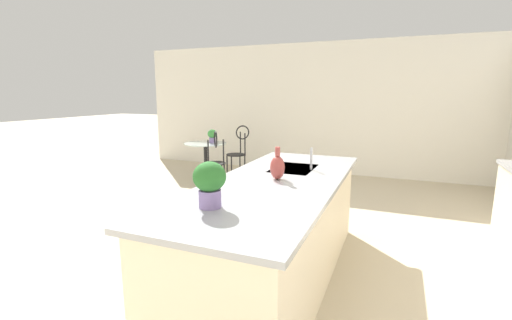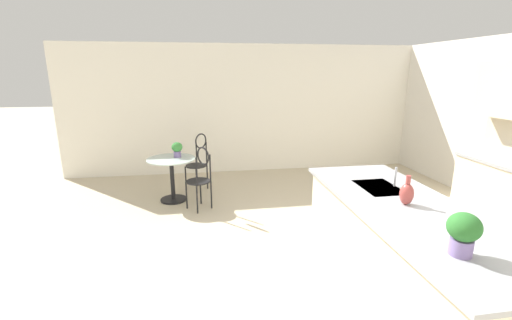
# 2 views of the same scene
# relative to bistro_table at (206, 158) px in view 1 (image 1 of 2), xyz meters

# --- Properties ---
(ground_plane) EXTENTS (40.00, 40.00, 0.00)m
(ground_plane) POSITION_rel_bistro_table_xyz_m (2.61, 1.57, -0.45)
(ground_plane) COLOR beige
(wall_left_window) EXTENTS (0.12, 7.80, 2.70)m
(wall_left_window) POSITION_rel_bistro_table_xyz_m (-1.65, 1.57, 0.90)
(wall_left_window) COLOR silver
(wall_left_window) RESTS_ON ground
(kitchen_island) EXTENTS (2.80, 1.06, 0.92)m
(kitchen_island) POSITION_rel_bistro_table_xyz_m (2.91, 2.42, 0.02)
(kitchen_island) COLOR beige
(kitchen_island) RESTS_ON ground
(bistro_table) EXTENTS (0.80, 0.80, 0.74)m
(bistro_table) POSITION_rel_bistro_table_xyz_m (0.00, 0.00, 0.00)
(bistro_table) COLOR black
(bistro_table) RESTS_ON ground
(chair_near_window) EXTENTS (0.53, 0.53, 1.04)m
(chair_near_window) POSITION_rel_bistro_table_xyz_m (0.48, 0.47, 0.13)
(chair_near_window) COLOR black
(chair_near_window) RESTS_ON ground
(chair_by_island) EXTENTS (0.54, 0.54, 1.04)m
(chair_by_island) POSITION_rel_bistro_table_xyz_m (-0.55, 0.43, 0.13)
(chair_by_island) COLOR black
(chair_by_island) RESTS_ON ground
(sink_faucet) EXTENTS (0.02, 0.02, 0.22)m
(sink_faucet) POSITION_rel_bistro_table_xyz_m (2.36, 2.60, 0.58)
(sink_faucet) COLOR #B2B5BA
(sink_faucet) RESTS_ON kitchen_island
(potted_plant_on_table) EXTENTS (0.18, 0.18, 0.25)m
(potted_plant_on_table) POSITION_rel_bistro_table_xyz_m (-0.10, 0.10, 0.44)
(potted_plant_on_table) COLOR #7A669E
(potted_plant_on_table) RESTS_ON bistro_table
(potted_plant_counter_far) EXTENTS (0.22, 0.22, 0.31)m
(potted_plant_counter_far) POSITION_rel_bistro_table_xyz_m (3.76, 2.25, 0.65)
(potted_plant_counter_far) COLOR #7A669E
(potted_plant_counter_far) RESTS_ON kitchen_island
(vase_on_counter) EXTENTS (0.13, 0.13, 0.29)m
(vase_on_counter) POSITION_rel_bistro_table_xyz_m (2.86, 2.42, 0.58)
(vase_on_counter) COLOR #993D38
(vase_on_counter) RESTS_ON kitchen_island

